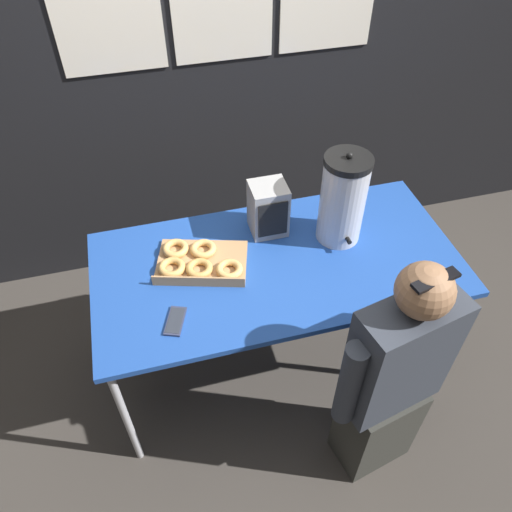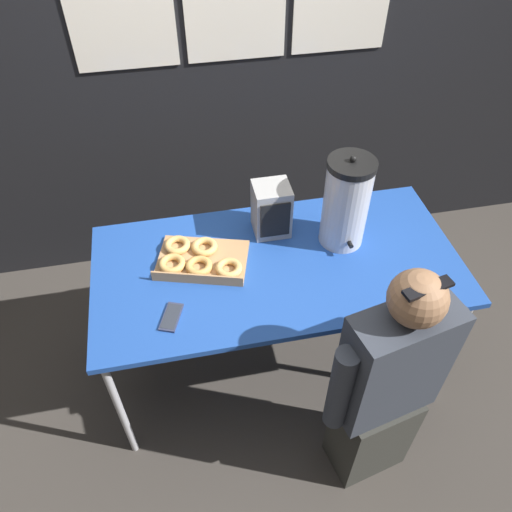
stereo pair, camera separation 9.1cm
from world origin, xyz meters
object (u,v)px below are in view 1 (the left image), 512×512
at_px(donut_box, 199,262).
at_px(space_heater, 268,209).
at_px(coffee_urn, 343,199).
at_px(person_seated, 391,382).
at_px(cell_phone, 175,321).

xyz_separation_m(donut_box, space_heater, (0.35, 0.14, 0.10)).
distance_m(donut_box, coffee_urn, 0.67).
bearing_deg(person_seated, coffee_urn, -103.52).
bearing_deg(space_heater, cell_phone, -139.46).
xyz_separation_m(donut_box, person_seated, (0.63, -0.65, -0.19)).
xyz_separation_m(space_heater, person_seated, (0.28, -0.80, -0.29)).
bearing_deg(person_seated, space_heater, -82.72).
height_order(coffee_urn, space_heater, coffee_urn).
bearing_deg(donut_box, coffee_urn, 18.65).
xyz_separation_m(coffee_urn, person_seated, (-0.02, -0.67, -0.38)).
bearing_deg(space_heater, donut_box, -157.58).
height_order(donut_box, space_heater, space_heater).
height_order(donut_box, person_seated, person_seated).
height_order(coffee_urn, cell_phone, coffee_urn).
bearing_deg(donut_box, person_seated, -29.47).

